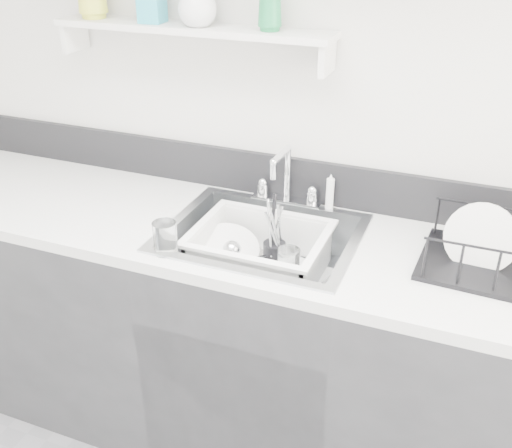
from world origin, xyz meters
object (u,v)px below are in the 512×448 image
at_px(wash_tub, 260,254).
at_px(dish_rack, 499,248).
at_px(sink, 261,257).
at_px(counter_run, 261,343).

height_order(wash_tub, dish_rack, dish_rack).
bearing_deg(sink, wash_tub, 161.29).
distance_m(sink, wash_tub, 0.01).
height_order(counter_run, wash_tub, wash_tub).
height_order(sink, dish_rack, dish_rack).
bearing_deg(counter_run, sink, 0.00).
xyz_separation_m(counter_run, wash_tub, (-0.01, 0.00, 0.38)).
distance_m(wash_tub, dish_rack, 0.76).
xyz_separation_m(wash_tub, dish_rack, (0.74, 0.05, 0.16)).
relative_size(counter_run, wash_tub, 7.16).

